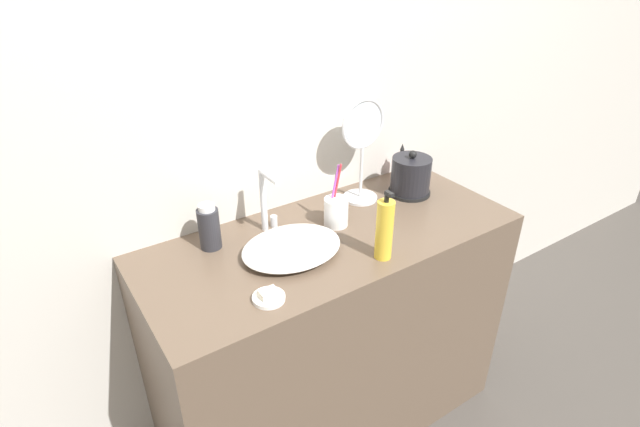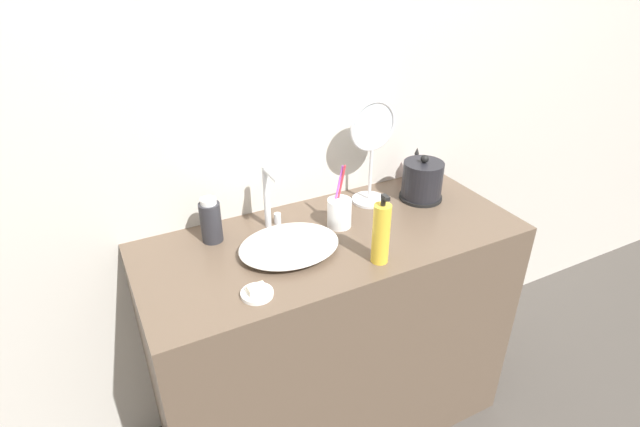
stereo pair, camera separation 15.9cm
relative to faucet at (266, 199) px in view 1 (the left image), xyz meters
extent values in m
cube|color=beige|center=(0.16, 0.14, 0.29)|extent=(6.00, 0.04, 2.60)
cube|color=brown|center=(0.16, -0.15, -0.57)|extent=(1.29, 0.55, 0.89)
ellipsoid|color=white|center=(0.00, -0.17, -0.10)|extent=(0.33, 0.26, 0.05)
cylinder|color=silver|center=(0.00, 0.01, -0.01)|extent=(0.02, 0.02, 0.23)
cylinder|color=silver|center=(0.00, -0.04, 0.10)|extent=(0.02, 0.10, 0.02)
cylinder|color=silver|center=(0.03, 0.01, -0.10)|extent=(0.02, 0.02, 0.04)
cylinder|color=black|center=(0.59, -0.06, -0.11)|extent=(0.16, 0.16, 0.01)
cylinder|color=black|center=(0.59, -0.06, -0.05)|extent=(0.15, 0.15, 0.15)
sphere|color=black|center=(0.59, -0.06, 0.04)|extent=(0.03, 0.03, 0.03)
cylinder|color=silver|center=(0.21, -0.10, -0.07)|extent=(0.08, 0.08, 0.10)
cylinder|color=#E5333F|center=(0.22, -0.09, 0.01)|extent=(0.03, 0.02, 0.18)
cylinder|color=#B24CCC|center=(0.21, -0.08, 0.01)|extent=(0.04, 0.01, 0.18)
cylinder|color=gold|center=(0.22, -0.34, -0.02)|extent=(0.05, 0.05, 0.20)
cylinder|color=black|center=(0.22, -0.34, 0.09)|extent=(0.01, 0.01, 0.02)
cube|color=black|center=(0.22, -0.35, 0.10)|extent=(0.01, 0.03, 0.01)
cylinder|color=#28282D|center=(-0.20, 0.01, -0.05)|extent=(0.07, 0.07, 0.14)
cylinder|color=white|center=(-0.20, 0.01, 0.02)|extent=(0.05, 0.05, 0.02)
cylinder|color=#EAA8C6|center=(0.64, 0.05, -0.07)|extent=(0.05, 0.05, 0.11)
cylinder|color=black|center=(0.64, 0.05, 0.00)|extent=(0.02, 0.02, 0.02)
cone|color=black|center=(0.64, 0.05, 0.02)|extent=(0.02, 0.02, 0.02)
cylinder|color=white|center=(-0.18, -0.33, -0.11)|extent=(0.09, 0.09, 0.01)
cube|color=#EFE5C6|center=(-0.18, -0.33, -0.10)|extent=(0.05, 0.03, 0.02)
cylinder|color=silver|center=(0.40, 0.01, -0.12)|extent=(0.13, 0.13, 0.01)
cylinder|color=silver|center=(0.40, 0.01, -0.01)|extent=(0.01, 0.01, 0.20)
torus|color=silver|center=(0.40, 0.01, 0.18)|extent=(0.18, 0.01, 0.18)
cylinder|color=silver|center=(0.40, 0.01, 0.18)|extent=(0.16, 0.00, 0.16)
camera|label=1|loc=(-0.66, -1.30, 0.76)|focal=28.00mm
camera|label=2|loc=(-0.52, -1.38, 0.76)|focal=28.00mm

